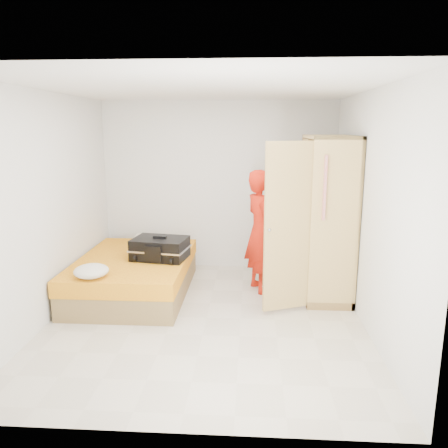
# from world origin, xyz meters

# --- Properties ---
(room) EXTENTS (4.00, 4.02, 2.60)m
(room) POSITION_xyz_m (0.00, 0.00, 1.30)
(room) COLOR beige
(room) RESTS_ON ground
(bed) EXTENTS (1.42, 2.02, 0.50)m
(bed) POSITION_xyz_m (-1.05, 0.74, 0.25)
(bed) COLOR olive
(bed) RESTS_ON ground
(wardrobe) EXTENTS (1.13, 1.40, 2.10)m
(wardrobe) POSITION_xyz_m (1.45, 0.85, 1.00)
(wardrobe) COLOR #E8C371
(wardrobe) RESTS_ON ground
(person) EXTENTS (0.60, 0.71, 1.66)m
(person) POSITION_xyz_m (0.64, 0.97, 0.83)
(person) COLOR red
(person) RESTS_ON ground
(suitcase) EXTENTS (0.78, 0.62, 0.31)m
(suitcase) POSITION_xyz_m (-0.69, 0.72, 0.64)
(suitcase) COLOR black
(suitcase) RESTS_ON bed
(round_cushion) EXTENTS (0.40, 0.40, 0.15)m
(round_cushion) POSITION_xyz_m (-1.33, -0.07, 0.58)
(round_cushion) COLOR silver
(round_cushion) RESTS_ON bed
(pillow) EXTENTS (0.53, 0.30, 0.09)m
(pillow) POSITION_xyz_m (-0.98, 1.59, 0.55)
(pillow) COLOR silver
(pillow) RESTS_ON bed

